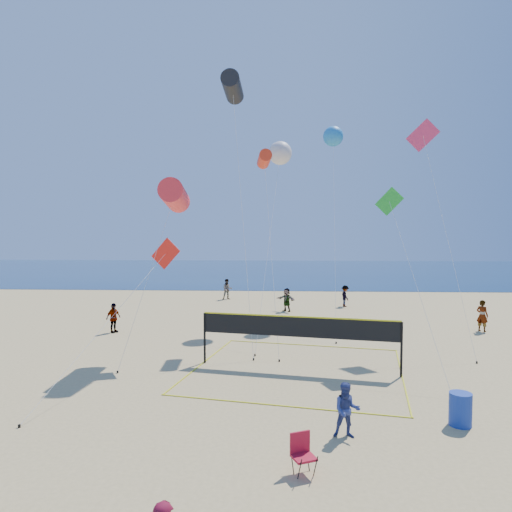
{
  "coord_description": "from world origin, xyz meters",
  "views": [
    {
      "loc": [
        -0.47,
        -9.59,
        6.06
      ],
      "look_at": [
        -1.03,
        2.0,
        5.45
      ],
      "focal_mm": 32.0,
      "sensor_mm": 36.0,
      "label": 1
    }
  ],
  "objects": [
    {
      "name": "ground",
      "position": [
        0.0,
        0.0,
        0.0
      ],
      "size": [
        120.0,
        120.0,
        0.0
      ],
      "primitive_type": "plane",
      "color": "tan",
      "rests_on": "ground"
    },
    {
      "name": "ocean",
      "position": [
        0.0,
        62.0,
        0.01
      ],
      "size": [
        140.0,
        50.0,
        0.03
      ],
      "primitive_type": "cube",
      "color": "#10294F",
      "rests_on": "ground"
    },
    {
      "name": "bystander_a",
      "position": [
        1.56,
        3.7,
        0.82
      ],
      "size": [
        0.82,
        0.66,
        1.63
      ],
      "primitive_type": "imported",
      "rotation": [
        0.0,
        0.0,
        -0.05
      ],
      "color": "navy",
      "rests_on": "ground"
    },
    {
      "name": "far_person_0",
      "position": [
        -10.4,
        17.19,
        0.89
      ],
      "size": [
        0.87,
        1.13,
        1.79
      ],
      "primitive_type": "imported",
      "rotation": [
        0.0,
        0.0,
        1.09
      ],
      "color": "gray",
      "rests_on": "ground"
    },
    {
      "name": "far_person_1",
      "position": [
        0.18,
        25.07,
        0.9
      ],
      "size": [
        1.63,
        1.44,
        1.79
      ],
      "primitive_type": "imported",
      "rotation": [
        0.0,
        0.0,
        -0.66
      ],
      "color": "gray",
      "rests_on": "ground"
    },
    {
      "name": "far_person_2",
      "position": [
        11.98,
        18.6,
        0.97
      ],
      "size": [
        0.81,
        0.84,
        1.93
      ],
      "primitive_type": "imported",
      "rotation": [
        0.0,
        0.0,
        2.27
      ],
      "color": "gray",
      "rests_on": "ground"
    },
    {
      "name": "far_person_3",
      "position": [
        -5.05,
        31.06,
        0.92
      ],
      "size": [
        1.04,
        0.89,
        1.84
      ],
      "primitive_type": "imported",
      "rotation": [
        0.0,
        0.0,
        0.24
      ],
      "color": "gray",
      "rests_on": "ground"
    },
    {
      "name": "far_person_4",
      "position": [
        4.98,
        27.57,
        0.87
      ],
      "size": [
        0.83,
        1.21,
        1.73
      ],
      "primitive_type": "imported",
      "rotation": [
        0.0,
        0.0,
        1.75
      ],
      "color": "gray",
      "rests_on": "ground"
    },
    {
      "name": "camp_chair",
      "position": [
        0.14,
        1.62,
        0.57
      ],
      "size": [
        0.7,
        0.8,
        1.12
      ],
      "rotation": [
        0.0,
        0.0,
        0.41
      ],
      "color": "#B11429",
      "rests_on": "ground"
    },
    {
      "name": "trash_barrel",
      "position": [
        5.25,
        4.7,
        0.52
      ],
      "size": [
        0.91,
        0.91,
        1.03
      ],
      "primitive_type": "cylinder",
      "rotation": [
        0.0,
        0.0,
        0.41
      ],
      "color": "#17359A",
      "rests_on": "ground"
    },
    {
      "name": "volleyball_net",
      "position": [
        0.41,
        10.3,
        1.63
      ],
      "size": [
        10.42,
        10.3,
        2.38
      ],
      "rotation": [
        0.0,
        0.0,
        -0.19
      ],
      "color": "black",
      "rests_on": "ground"
    },
    {
      "name": "kite_0",
      "position": [
        -5.62,
        12.9,
        7.85
      ],
      "size": [
        2.5,
        5.02,
        8.64
      ],
      "rotation": [
        0.0,
        0.0,
        0.07
      ],
      "color": "#FF2E33",
      "rests_on": "ground"
    },
    {
      "name": "kite_1",
      "position": [
        -2.97,
        15.44,
        13.9
      ],
      "size": [
        1.92,
        5.05,
        14.56
      ],
      "rotation": [
        0.0,
        0.0,
        -0.03
      ],
      "color": "black",
      "rests_on": "ground"
    },
    {
      "name": "kite_2",
      "position": [
        -1.26,
        16.32,
        10.16
      ],
      "size": [
        1.36,
        5.76,
        10.64
      ],
      "rotation": [
        0.0,
        0.0,
        0.13
      ],
      "color": "red",
      "rests_on": "ground"
    },
    {
      "name": "kite_3",
      "position": [
        -5.96,
        11.23,
        4.74
      ],
      "size": [
        3.47,
        8.12,
        5.81
      ],
      "rotation": [
        0.0,
        0.0,
        -0.12
      ],
      "color": "red",
      "rests_on": "ground"
    },
    {
      "name": "kite_4",
      "position": [
        4.85,
        11.91,
        6.95
      ],
      "size": [
        1.73,
        5.8,
        8.19
      ],
      "rotation": [
        0.0,
        0.0,
        -0.32
      ],
      "color": "green",
      "rests_on": "ground"
    },
    {
      "name": "kite_5",
      "position": [
        7.66,
        16.38,
        10.88
      ],
      "size": [
        2.06,
        5.22,
        12.39
      ],
      "rotation": [
        0.0,
        0.0,
        0.01
      ],
      "color": "#E13261",
      "rests_on": "ground"
    },
    {
      "name": "kite_6",
      "position": [
        -0.36,
        21.21,
        11.33
      ],
      "size": [
        2.27,
        9.87,
        12.12
      ],
      "rotation": [
        0.0,
        0.0,
        0.34
      ],
      "color": "silver",
      "rests_on": "ground"
    },
    {
      "name": "kite_7",
      "position": [
        3.45,
        23.79,
        12.94
      ],
      "size": [
        1.82,
        9.67,
        13.67
      ],
      "rotation": [
        0.0,
        0.0,
        0.32
      ],
      "color": "#237FC9",
      "rests_on": "ground"
    }
  ]
}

